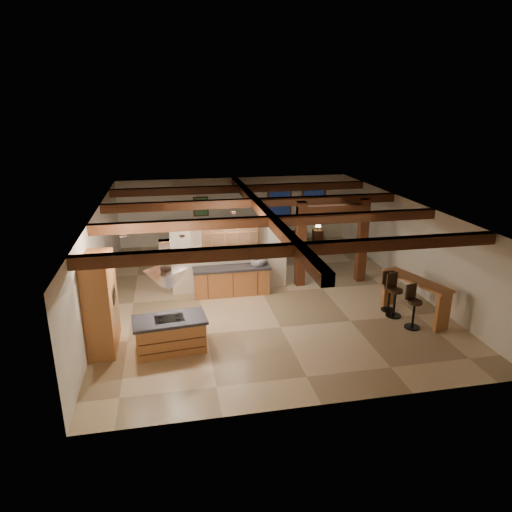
% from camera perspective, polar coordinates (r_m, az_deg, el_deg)
% --- Properties ---
extents(ground, '(12.00, 12.00, 0.00)m').
position_cam_1_polar(ground, '(15.07, 0.82, -4.65)').
color(ground, '#CBB287').
rests_on(ground, ground).
extents(room_walls, '(12.00, 12.00, 12.00)m').
position_cam_1_polar(room_walls, '(14.46, 0.85, 1.86)').
color(room_walls, beige).
rests_on(room_walls, ground).
extents(ceiling_beams, '(10.00, 12.00, 0.28)m').
position_cam_1_polar(ceiling_beams, '(14.21, 0.87, 5.64)').
color(ceiling_beams, '#442011').
rests_on(ceiling_beams, room_walls).
extents(timber_posts, '(2.50, 0.30, 2.90)m').
position_cam_1_polar(timber_posts, '(15.61, 9.50, 2.79)').
color(timber_posts, '#442011').
rests_on(timber_posts, ground).
extents(partition_wall, '(3.80, 0.18, 2.20)m').
position_cam_1_polar(partition_wall, '(14.98, -3.30, -0.31)').
color(partition_wall, beige).
rests_on(partition_wall, ground).
extents(pantry_cabinet, '(0.67, 1.60, 2.40)m').
position_cam_1_polar(pantry_cabinet, '(12.07, -18.79, -5.57)').
color(pantry_cabinet, '#A66435').
rests_on(pantry_cabinet, ground).
extents(back_counter, '(2.50, 0.66, 0.94)m').
position_cam_1_polar(back_counter, '(14.83, -3.05, -3.08)').
color(back_counter, '#A66435').
rests_on(back_counter, ground).
extents(upper_display_cabinet, '(1.80, 0.36, 0.95)m').
position_cam_1_polar(upper_display_cabinet, '(14.58, -3.25, 2.24)').
color(upper_display_cabinet, '#A66435').
rests_on(upper_display_cabinet, partition_wall).
extents(range_hood, '(1.10, 1.10, 1.40)m').
position_cam_1_polar(range_hood, '(11.20, -11.06, -3.53)').
color(range_hood, silver).
rests_on(range_hood, room_walls).
extents(back_windows, '(2.70, 0.07, 1.70)m').
position_cam_1_polar(back_windows, '(20.77, 5.09, 6.11)').
color(back_windows, '#442011').
rests_on(back_windows, room_walls).
extents(framed_art, '(0.65, 0.05, 0.85)m').
position_cam_1_polar(framed_art, '(20.00, -6.90, 6.16)').
color(framed_art, '#442011').
rests_on(framed_art, room_walls).
extents(recessed_cans, '(3.16, 2.46, 0.03)m').
position_cam_1_polar(recessed_cans, '(12.03, -9.13, 3.57)').
color(recessed_cans, silver).
rests_on(recessed_cans, room_walls).
extents(kitchen_island, '(1.88, 1.13, 0.90)m').
position_cam_1_polar(kitchen_island, '(11.76, -10.66, -9.57)').
color(kitchen_island, '#A66435').
rests_on(kitchen_island, ground).
extents(dining_table, '(2.11, 1.62, 0.66)m').
position_cam_1_polar(dining_table, '(17.78, -3.48, 0.12)').
color(dining_table, '#381C0E').
rests_on(dining_table, ground).
extents(sofa, '(2.17, 1.51, 0.59)m').
position_cam_1_polar(sofa, '(20.30, 3.42, 2.35)').
color(sofa, black).
rests_on(sofa, ground).
extents(microwave, '(0.52, 0.44, 0.24)m').
position_cam_1_polar(microwave, '(14.77, 0.37, -0.72)').
color(microwave, silver).
rests_on(microwave, back_counter).
extents(bar_counter, '(1.19, 2.28, 1.16)m').
position_cam_1_polar(bar_counter, '(13.94, 19.29, -4.23)').
color(bar_counter, '#A66435').
rests_on(bar_counter, ground).
extents(side_table, '(0.50, 0.50, 0.55)m').
position_cam_1_polar(side_table, '(20.76, 7.72, 2.53)').
color(side_table, '#442011').
rests_on(side_table, ground).
extents(table_lamp, '(0.26, 0.26, 0.30)m').
position_cam_1_polar(table_lamp, '(20.64, 7.78, 3.83)').
color(table_lamp, black).
rests_on(table_lamp, side_table).
extents(bar_stool_a, '(0.45, 0.47, 1.24)m').
position_cam_1_polar(bar_stool_a, '(13.32, 19.05, -5.98)').
color(bar_stool_a, black).
rests_on(bar_stool_a, ground).
extents(bar_stool_b, '(0.42, 0.42, 1.20)m').
position_cam_1_polar(bar_stool_b, '(14.21, 16.29, -4.23)').
color(bar_stool_b, black).
rests_on(bar_stool_b, ground).
extents(bar_stool_c, '(0.47, 0.48, 1.28)m').
position_cam_1_polar(bar_stool_c, '(13.86, 16.87, -4.69)').
color(bar_stool_c, black).
rests_on(bar_stool_c, ground).
extents(dining_chairs, '(2.39, 2.39, 1.32)m').
position_cam_1_polar(dining_chairs, '(17.68, -3.51, 1.18)').
color(dining_chairs, '#442011').
rests_on(dining_chairs, ground).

